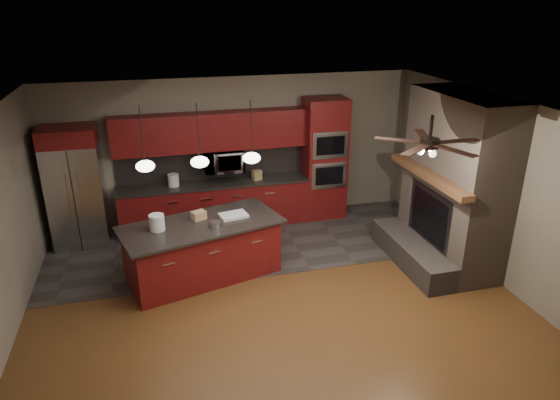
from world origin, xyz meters
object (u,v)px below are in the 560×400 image
object	(u,v)px
microwave	(224,161)
paint_can	(215,224)
kitchen_island	(203,250)
white_bucket	(157,223)
refrigerator	(76,187)
cardboard_box	(199,215)
counter_bucket	(173,180)
paint_tray	(233,215)
counter_box	(257,175)
oven_tower	(324,159)

from	to	relation	value
microwave	paint_can	distance (m)	2.14
kitchen_island	white_bucket	size ratio (longest dim) A/B	10.77
refrigerator	cardboard_box	size ratio (longest dim) A/B	10.26
microwave	cardboard_box	xyz separation A→B (m)	(-0.66, -1.70, -0.31)
kitchen_island	counter_bucket	size ratio (longest dim) A/B	11.40
microwave	white_bucket	bearing A→B (deg)	-123.85
kitchen_island	paint_can	world-z (taller)	paint_can
paint_tray	microwave	bearing A→B (deg)	74.85
counter_bucket	counter_box	size ratio (longest dim) A/B	1.25
paint_can	counter_bucket	bearing A→B (deg)	103.70
counter_box	oven_tower	bearing A→B (deg)	-15.79
cardboard_box	kitchen_island	bearing A→B (deg)	-110.18
white_bucket	counter_box	world-z (taller)	white_bucket
kitchen_island	paint_tray	size ratio (longest dim) A/B	6.23
paint_can	counter_box	distance (m)	2.24
paint_tray	cardboard_box	distance (m)	0.54
refrigerator	counter_bucket	xyz separation A→B (m)	(1.67, 0.08, -0.05)
paint_can	oven_tower	bearing A→B (deg)	39.66
microwave	white_bucket	distance (m)	2.35
white_bucket	refrigerator	bearing A→B (deg)	126.09
kitchen_island	counter_bucket	bearing A→B (deg)	84.29
refrigerator	kitchen_island	distance (m)	2.70
oven_tower	microwave	world-z (taller)	oven_tower
oven_tower	counter_bucket	world-z (taller)	oven_tower
oven_tower	counter_bucket	size ratio (longest dim) A/B	10.35
microwave	paint_tray	world-z (taller)	microwave
white_bucket	paint_can	size ratio (longest dim) A/B	1.56
counter_box	white_bucket	bearing A→B (deg)	-153.68
oven_tower	kitchen_island	size ratio (longest dim) A/B	0.91
oven_tower	paint_tray	bearing A→B (deg)	-141.35
oven_tower	cardboard_box	xyz separation A→B (m)	(-2.64, -1.65, -0.21)
oven_tower	counter_box	size ratio (longest dim) A/B	12.91
counter_bucket	counter_box	world-z (taller)	counter_bucket
white_bucket	cardboard_box	world-z (taller)	white_bucket
paint_can	counter_box	world-z (taller)	counter_box
paint_can	cardboard_box	distance (m)	0.42
refrigerator	paint_tray	xyz separation A→B (m)	(2.49, -1.60, -0.13)
oven_tower	white_bucket	bearing A→B (deg)	-150.14
oven_tower	counter_box	xyz separation A→B (m)	(-1.36, -0.04, -0.20)
kitchen_island	counter_bucket	xyz separation A→B (m)	(-0.30, 1.82, 0.55)
refrigerator	counter_box	distance (m)	3.23
white_bucket	paint_tray	distance (m)	1.20
counter_bucket	counter_box	xyz separation A→B (m)	(1.56, -0.05, -0.02)
paint_can	counter_bucket	distance (m)	2.08
paint_can	paint_tray	bearing A→B (deg)	45.42
kitchen_island	cardboard_box	size ratio (longest dim) A/B	12.61
oven_tower	cardboard_box	size ratio (longest dim) A/B	11.45
microwave	cardboard_box	distance (m)	1.85
oven_tower	counter_bucket	distance (m)	2.93
refrigerator	paint_can	world-z (taller)	refrigerator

